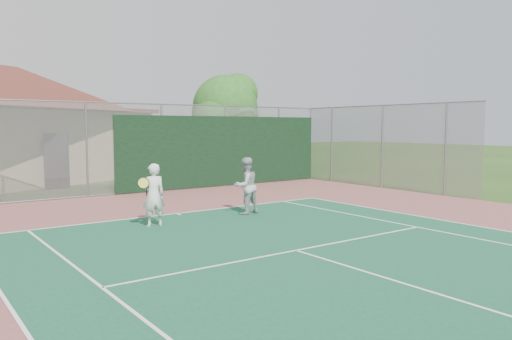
% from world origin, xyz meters
% --- Properties ---
extents(back_fence, '(20.08, 0.11, 3.53)m').
position_xyz_m(back_fence, '(2.11, 16.98, 1.67)').
color(back_fence, gray).
rests_on(back_fence, ground).
extents(side_fence_right, '(0.08, 9.00, 3.50)m').
position_xyz_m(side_fence_right, '(10.00, 12.50, 1.75)').
color(side_fence_right, gray).
rests_on(side_fence_right, ground).
extents(tree, '(3.71, 3.51, 5.17)m').
position_xyz_m(tree, '(6.33, 18.90, 3.40)').
color(tree, '#332312').
rests_on(tree, ground).
extents(player_white_front, '(0.90, 0.68, 1.64)m').
position_xyz_m(player_white_front, '(-1.35, 10.49, 0.83)').
color(player_white_front, white).
rests_on(player_white_front, ground).
extents(player_grey_back, '(0.88, 0.72, 1.68)m').
position_xyz_m(player_grey_back, '(1.66, 10.63, 0.84)').
color(player_grey_back, '#ABAEB1').
rests_on(player_grey_back, ground).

